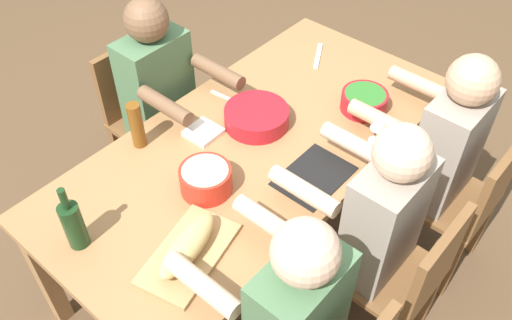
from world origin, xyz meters
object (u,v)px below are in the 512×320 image
at_px(chair_far_center, 404,276).
at_px(serving_bowl_greens, 364,100).
at_px(dining_table, 256,155).
at_px(serving_bowl_pasta, 206,178).
at_px(diner_far_right, 288,314).
at_px(serving_bowl_salad, 257,116).
at_px(diner_far_center, 374,220).
at_px(wine_glass, 380,122).
at_px(diner_near_center, 163,93).
at_px(wine_bottle, 73,224).
at_px(napkin_stack, 203,132).
at_px(chair_far_left, 464,200).
at_px(bread_loaf, 187,245).
at_px(beer_bottle, 137,125).
at_px(diner_far_left, 439,148).
at_px(cutting_board, 189,254).
at_px(chair_near_center, 145,111).

height_order(chair_far_center, serving_bowl_greens, chair_far_center).
bearing_deg(dining_table, serving_bowl_pasta, 5.08).
bearing_deg(diner_far_right, serving_bowl_salad, -132.54).
xyz_separation_m(diner_far_center, wine_glass, (-0.35, -0.22, 0.16)).
bearing_deg(diner_near_center, wine_bottle, 29.84).
bearing_deg(diner_far_center, napkin_stack, -82.12).
height_order(diner_far_right, serving_bowl_pasta, diner_far_right).
height_order(chair_far_left, napkin_stack, chair_far_left).
height_order(dining_table, serving_bowl_greens, serving_bowl_greens).
bearing_deg(bread_loaf, wine_glass, 169.03).
height_order(diner_far_center, wine_bottle, diner_far_center).
bearing_deg(beer_bottle, chair_far_center, 106.25).
xyz_separation_m(serving_bowl_greens, napkin_stack, (0.62, -0.44, -0.04)).
height_order(diner_far_center, wine_glass, diner_far_center).
relative_size(diner_far_left, serving_bowl_salad, 4.07).
bearing_deg(serving_bowl_greens, chair_far_center, 48.44).
bearing_deg(wine_bottle, beer_bottle, -154.04).
height_order(diner_near_center, diner_far_center, same).
height_order(diner_far_center, napkin_stack, diner_far_center).
bearing_deg(diner_near_center, bread_loaf, 53.39).
distance_m(serving_bowl_pasta, cutting_board, 0.33).
height_order(bread_loaf, napkin_stack, bread_loaf).
height_order(chair_far_center, wine_glass, wine_glass).
xyz_separation_m(diner_far_right, bread_loaf, (0.07, -0.41, 0.11)).
relative_size(diner_near_center, chair_far_center, 1.41).
relative_size(diner_far_center, wine_glass, 7.23).
height_order(dining_table, chair_far_center, chair_far_center).
relative_size(dining_table, napkin_stack, 14.13).
distance_m(dining_table, chair_far_left, 0.99).
distance_m(diner_near_center, diner_far_center, 1.24).
bearing_deg(serving_bowl_greens, diner_far_center, 37.45).
bearing_deg(diner_far_center, chair_near_center, -90.00).
bearing_deg(bread_loaf, diner_far_right, 100.07).
bearing_deg(serving_bowl_pasta, diner_far_center, 120.17).
relative_size(diner_far_left, serving_bowl_pasta, 5.71).
height_order(chair_near_center, bread_loaf, same).
bearing_deg(dining_table, diner_far_left, 131.38).
height_order(bread_loaf, wine_glass, wine_glass).
distance_m(diner_far_left, serving_bowl_pasta, 1.07).
bearing_deg(serving_bowl_greens, wine_bottle, -15.14).
distance_m(chair_far_left, cutting_board, 1.33).
distance_m(diner_far_center, cutting_board, 0.74).
relative_size(chair_near_center, serving_bowl_pasta, 4.04).
height_order(diner_near_center, wine_glass, diner_near_center).
height_order(serving_bowl_pasta, serving_bowl_salad, serving_bowl_pasta).
xyz_separation_m(chair_far_left, cutting_board, (1.16, -0.59, 0.27)).
height_order(serving_bowl_greens, cutting_board, serving_bowl_greens).
distance_m(chair_far_left, serving_bowl_salad, 1.03).
relative_size(serving_bowl_pasta, cutting_board, 0.53).
relative_size(dining_table, bread_loaf, 6.18).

